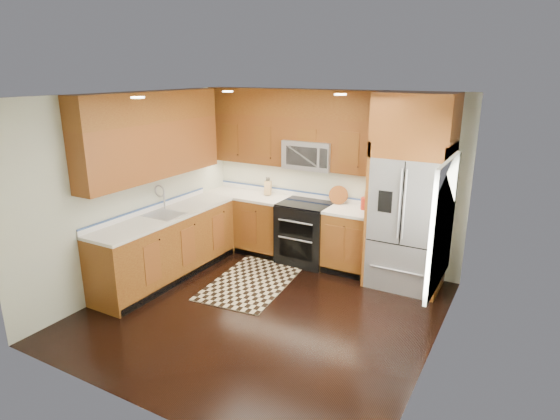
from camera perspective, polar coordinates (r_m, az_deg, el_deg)
The scene contains 16 objects.
ground at distance 5.92m, azimuth -2.11°, elevation -12.22°, with size 4.00×4.00×0.00m, color black.
wall_back at distance 7.14m, azimuth 6.17°, elevation 3.96°, with size 4.00×0.02×2.60m, color #B4B7A5.
wall_left at distance 6.65m, azimuth -17.14°, elevation 2.35°, with size 0.02×4.00×2.60m, color #B4B7A5.
wall_right at distance 4.74m, azimuth 18.90°, elevation -3.52°, with size 0.02×4.00×2.60m, color #B4B7A5.
window at distance 4.90m, azimuth 19.20°, elevation -1.65°, with size 0.04×1.10×1.30m.
base_cabinets at distance 7.05m, azimuth -6.92°, elevation -3.45°, with size 2.85×3.00×0.90m.
countertop at distance 6.91m, azimuth -5.54°, elevation 0.29°, with size 2.86×3.01×0.04m.
upper_cabinets at distance 6.78m, azimuth -5.88°, elevation 9.52°, with size 2.85×3.00×1.15m.
range at distance 7.18m, azimuth 3.08°, elevation -2.80°, with size 0.76×0.67×0.95m.
microwave at distance 6.99m, azimuth 3.71°, elevation 6.76°, with size 0.76×0.40×0.42m.
refrigerator at distance 6.40m, azimuth 15.58°, elevation 1.98°, with size 0.98×0.75×2.60m.
sink_faucet at distance 6.70m, azimuth -13.95°, elevation -0.02°, with size 0.54×0.44×0.37m.
rug at distance 6.67m, azimuth -3.41°, elevation -8.66°, with size 1.00×1.66×0.01m, color black.
knife_block at distance 7.49m, azimuth -1.48°, elevation 2.74°, with size 0.15×0.17×0.28m.
utensil_crock at distance 6.80m, azimuth 10.36°, elevation 1.12°, with size 0.17×0.17×0.37m.
cutting_board at distance 7.04m, azimuth 7.09°, elevation 0.81°, with size 0.28×0.28×0.02m, color brown.
Camera 1 is at (2.72, -4.41, 2.87)m, focal length 30.00 mm.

